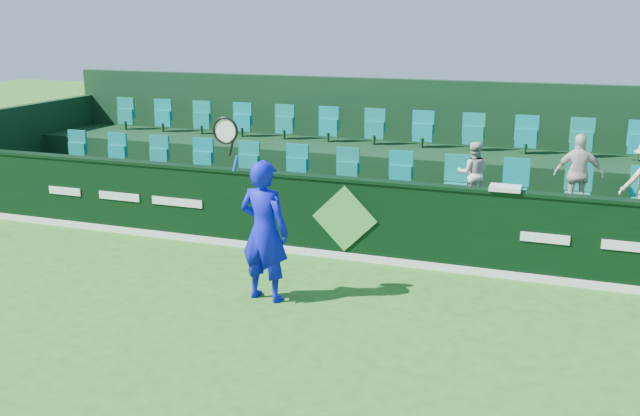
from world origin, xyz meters
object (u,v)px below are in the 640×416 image
at_px(towel, 505,188).
at_px(spectator_left, 473,173).
at_px(spectator_middle, 579,174).
at_px(tennis_player, 264,230).

bearing_deg(towel, spectator_left, 119.59).
xyz_separation_m(spectator_middle, towel, (-1.01, -1.12, -0.06)).
distance_m(spectator_left, towel, 1.29).
relative_size(spectator_left, spectator_middle, 0.83).
bearing_deg(towel, tennis_player, -145.42).
height_order(spectator_left, spectator_middle, spectator_middle).
distance_m(spectator_left, spectator_middle, 1.65).
bearing_deg(spectator_left, towel, 107.32).
bearing_deg(spectator_left, tennis_player, 41.12).
bearing_deg(tennis_player, spectator_left, 53.39).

